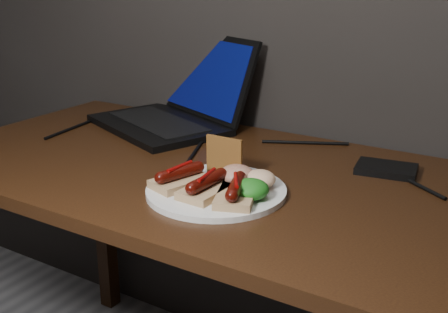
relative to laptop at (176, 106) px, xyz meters
name	(u,v)px	position (x,y,z in m)	size (l,w,h in m)	color
desk	(214,205)	(0.29, -0.25, -0.14)	(1.40, 0.70, 0.75)	#38200E
laptop	(176,106)	(0.00, 0.00, 0.00)	(0.48, 0.46, 0.25)	black
hard_drive	(386,169)	(0.63, -0.07, -0.05)	(0.13, 0.09, 0.02)	black
desk_cables	(226,147)	(0.24, -0.12, -0.05)	(1.01, 0.38, 0.01)	black
plate	(216,191)	(0.37, -0.37, -0.05)	(0.28, 0.28, 0.01)	white
bread_sausage_left	(180,178)	(0.30, -0.40, -0.02)	(0.10, 0.13, 0.04)	#D9AB7F
bread_sausage_center	(207,186)	(0.37, -0.41, -0.02)	(0.08, 0.12, 0.04)	#D9AB7F
bread_sausage_right	(236,192)	(0.44, -0.40, -0.02)	(0.11, 0.13, 0.04)	#D9AB7F
crispbread	(224,157)	(0.35, -0.30, 0.00)	(0.09, 0.01, 0.09)	brown
salad_greens	(251,189)	(0.46, -0.38, -0.02)	(0.07, 0.07, 0.04)	#185B12
salsa_mound	(237,175)	(0.39, -0.33, -0.02)	(0.07, 0.07, 0.04)	maroon
coleslaw_mound	(260,179)	(0.44, -0.32, -0.02)	(0.06, 0.06, 0.04)	beige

